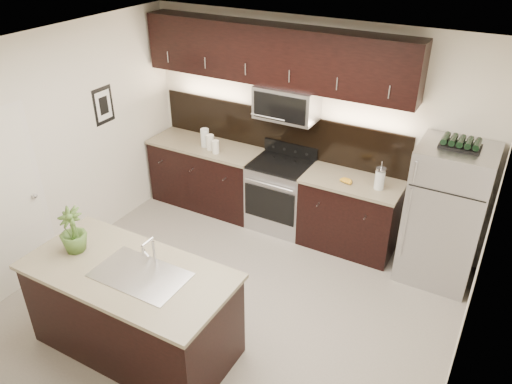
% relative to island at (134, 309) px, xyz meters
% --- Properties ---
extents(ground, '(4.50, 4.50, 0.00)m').
position_rel_island_xyz_m(ground, '(0.49, 0.91, -0.47)').
color(ground, gray).
rests_on(ground, ground).
extents(room_walls, '(4.52, 4.02, 2.71)m').
position_rel_island_xyz_m(room_walls, '(0.38, 0.88, 1.22)').
color(room_walls, silver).
rests_on(room_walls, ground).
extents(counter_run, '(3.51, 0.65, 0.94)m').
position_rel_island_xyz_m(counter_run, '(0.03, 2.60, -0.00)').
color(counter_run, black).
rests_on(counter_run, ground).
extents(upper_fixtures, '(3.49, 0.40, 1.66)m').
position_rel_island_xyz_m(upper_fixtures, '(0.06, 2.75, 1.67)').
color(upper_fixtures, black).
rests_on(upper_fixtures, counter_run).
extents(island, '(1.96, 0.96, 0.94)m').
position_rel_island_xyz_m(island, '(0.00, 0.00, 0.00)').
color(island, black).
rests_on(island, ground).
extents(sink_faucet, '(0.84, 0.50, 0.28)m').
position_rel_island_xyz_m(sink_faucet, '(0.15, 0.01, 0.48)').
color(sink_faucet, silver).
rests_on(sink_faucet, island).
extents(refrigerator, '(0.79, 0.71, 1.64)m').
position_rel_island_xyz_m(refrigerator, '(2.29, 2.54, 0.35)').
color(refrigerator, '#B2B2B7').
rests_on(refrigerator, ground).
extents(wine_rack, '(0.40, 0.25, 0.10)m').
position_rel_island_xyz_m(wine_rack, '(2.29, 2.54, 1.21)').
color(wine_rack, black).
rests_on(wine_rack, refrigerator).
extents(plant, '(0.27, 0.27, 0.45)m').
position_rel_island_xyz_m(plant, '(-0.63, -0.01, 0.69)').
color(plant, '#426327').
rests_on(plant, island).
extents(canisters, '(0.35, 0.22, 0.25)m').
position_rel_island_xyz_m(canisters, '(-0.80, 2.51, 0.58)').
color(canisters, silver).
rests_on(canisters, counter_run).
extents(french_press, '(0.12, 0.12, 0.34)m').
position_rel_island_xyz_m(french_press, '(1.52, 2.55, 0.59)').
color(french_press, silver).
rests_on(french_press, counter_run).
extents(bananas, '(0.18, 0.16, 0.05)m').
position_rel_island_xyz_m(bananas, '(1.11, 2.52, 0.49)').
color(bananas, gold).
rests_on(bananas, counter_run).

